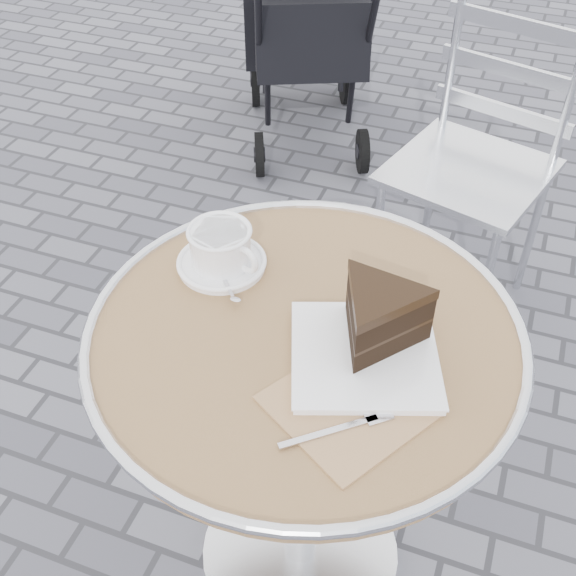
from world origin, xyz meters
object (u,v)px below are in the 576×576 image
(cafe_table, at_px, (304,397))
(baby_stroller, at_px, (306,26))
(cappuccino_set, at_px, (221,251))
(cake_plate_set, at_px, (375,326))
(bistro_chair, at_px, (489,128))

(cafe_table, xyz_separation_m, baby_stroller, (-0.64, 1.83, -0.13))
(cappuccino_set, bearing_deg, cafe_table, -9.95)
(cafe_table, distance_m, baby_stroller, 1.94)
(cake_plate_set, xyz_separation_m, bistro_chair, (0.05, 1.08, -0.23))
(cake_plate_set, bearing_deg, baby_stroller, 92.26)
(cafe_table, height_order, baby_stroller, baby_stroller)
(cake_plate_set, bearing_deg, cafe_table, 158.73)
(cake_plate_set, xyz_separation_m, baby_stroller, (-0.75, 1.83, -0.34))
(cafe_table, height_order, cake_plate_set, cake_plate_set)
(cafe_table, bearing_deg, bistro_chair, 81.56)
(cafe_table, height_order, bistro_chair, bistro_chair)
(baby_stroller, bearing_deg, cappuccino_set, -99.42)
(cafe_table, bearing_deg, cappuccino_set, 152.10)
(cafe_table, relative_size, baby_stroller, 0.72)
(cafe_table, xyz_separation_m, cake_plate_set, (0.11, -0.00, 0.22))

